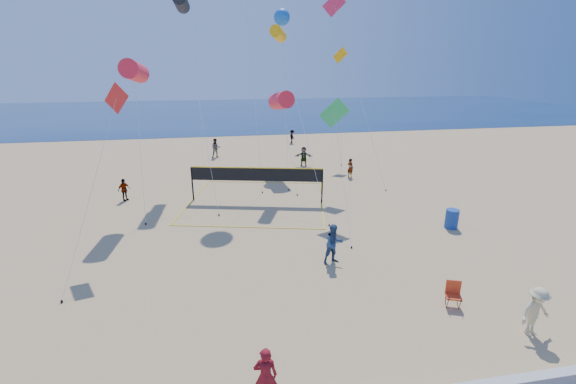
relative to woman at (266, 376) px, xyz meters
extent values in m
plane|color=tan|center=(1.47, 2.01, -0.84)|extent=(120.00, 120.00, 0.00)
cube|color=navy|center=(1.47, 64.01, -0.83)|extent=(140.00, 50.00, 0.03)
imported|color=maroon|center=(0.00, 0.00, 0.00)|extent=(0.66, 0.47, 1.68)
imported|color=navy|center=(3.83, 6.82, 0.06)|extent=(0.99, 0.83, 1.80)
imported|color=#D1C18B|center=(8.82, 1.11, 0.01)|extent=(1.18, 0.80, 1.70)
imported|color=gray|center=(-7.00, 17.02, -0.12)|extent=(0.83, 0.86, 1.45)
imported|color=gray|center=(6.18, 23.65, -0.02)|extent=(1.59, 0.83, 1.64)
imported|color=gray|center=(8.96, 19.59, -0.10)|extent=(0.58, 0.65, 1.48)
imported|color=gray|center=(-1.21, 28.07, 0.05)|extent=(0.93, 0.76, 1.78)
imported|color=gray|center=(7.06, 33.56, -0.12)|extent=(0.76, 1.04, 1.44)
cube|color=red|center=(7.14, 2.91, -0.42)|extent=(0.65, 0.63, 0.06)
cube|color=red|center=(7.21, 3.11, -0.14)|extent=(0.50, 0.23, 0.52)
cylinder|color=black|center=(6.88, 2.82, -0.61)|extent=(0.12, 0.25, 0.67)
cylinder|color=black|center=(7.02, 3.17, -0.61)|extent=(0.12, 0.25, 0.67)
cylinder|color=black|center=(7.26, 2.66, -0.61)|extent=(0.12, 0.25, 0.67)
cylinder|color=black|center=(7.40, 3.01, -0.61)|extent=(0.12, 0.25, 0.67)
cylinder|color=navy|center=(11.15, 9.40, -0.33)|extent=(0.89, 0.89, 1.02)
cylinder|color=black|center=(-2.68, 16.30, 0.26)|extent=(0.10, 0.10, 2.19)
cylinder|color=black|center=(5.31, 14.37, 0.26)|extent=(0.10, 0.10, 2.19)
cube|color=black|center=(1.32, 15.33, 0.94)|extent=(8.00, 1.95, 0.82)
cube|color=yellow|center=(1.32, 15.33, 1.38)|extent=(8.00, 1.96, 0.06)
cube|color=yellow|center=(0.35, 11.33, -0.83)|extent=(8.20, 2.03, 0.02)
cube|color=yellow|center=(2.28, 19.33, -0.83)|extent=(8.20, 2.03, 0.02)
cylinder|color=red|center=(-5.19, 15.39, 7.12)|extent=(1.20, 2.55, 1.36)
cylinder|color=silver|center=(-5.12, 14.05, 3.17)|extent=(0.16, 2.70, 7.92)
cylinder|color=black|center=(-5.05, 12.70, -0.79)|extent=(0.08, 0.08, 0.10)
cylinder|color=black|center=(-2.83, 21.35, 11.40)|extent=(1.01, 2.25, 1.21)
cylinder|color=silver|center=(-1.97, 17.32, 5.30)|extent=(1.75, 8.08, 12.20)
cylinder|color=black|center=(-1.10, 13.29, -0.79)|extent=(0.08, 0.08, 0.10)
cylinder|color=#FEB60D|center=(3.41, 19.43, 9.39)|extent=(1.41, 2.04, 1.03)
cylinder|color=silver|center=(4.09, 15.09, 4.30)|extent=(1.38, 8.69, 10.19)
cylinder|color=black|center=(4.77, 10.75, -0.79)|extent=(0.08, 0.08, 0.10)
cube|color=red|center=(-5.23, 10.84, 6.05)|extent=(1.25, 0.79, 1.44)
cylinder|color=silver|center=(-6.05, 8.25, 2.63)|extent=(1.66, 5.19, 6.85)
cylinder|color=black|center=(-6.87, 5.67, -0.79)|extent=(0.08, 0.08, 0.10)
cube|color=green|center=(5.56, 13.13, 4.92)|extent=(1.64, 0.59, 1.71)
cylinder|color=silver|center=(5.33, 10.56, 2.06)|extent=(0.48, 5.14, 5.72)
cylinder|color=black|center=(5.09, 8.00, -0.79)|extent=(0.08, 0.08, 0.10)
cube|color=#D62955|center=(7.65, 21.02, 11.48)|extent=(1.71, 0.29, 1.69)
cylinder|color=silver|center=(8.98, 18.46, 5.34)|extent=(2.68, 5.15, 12.28)
cylinder|color=black|center=(10.31, 15.89, -0.79)|extent=(0.08, 0.08, 0.10)
cylinder|color=silver|center=(1.54, 18.35, 6.52)|extent=(0.62, 2.80, 14.63)
cylinder|color=black|center=(1.85, 16.96, -0.79)|extent=(0.08, 0.08, 0.10)
sphere|color=blue|center=(4.78, 26.27, 11.14)|extent=(1.57, 1.57, 1.32)
cylinder|color=silver|center=(4.26, 21.76, 5.17)|extent=(1.05, 9.03, 11.94)
cylinder|color=black|center=(3.74, 17.25, -0.79)|extent=(0.08, 0.08, 0.10)
cylinder|color=silver|center=(-2.16, 23.09, 6.81)|extent=(0.06, 3.28, 15.20)
cylinder|color=black|center=(-2.14, 21.46, -0.79)|extent=(0.08, 0.08, 0.10)
cube|color=#FEB60D|center=(9.80, 25.97, 8.20)|extent=(1.39, 0.26, 1.39)
cylinder|color=silver|center=(9.62, 24.55, 3.71)|extent=(0.39, 2.85, 9.00)
cylinder|color=black|center=(9.43, 23.14, -0.79)|extent=(0.08, 0.08, 0.10)
cylinder|color=red|center=(4.03, 22.27, 4.80)|extent=(1.67, 3.24, 1.70)
cylinder|color=silver|center=(4.05, 19.14, 2.00)|extent=(0.06, 6.26, 5.60)
cylinder|color=black|center=(4.07, 16.01, -0.79)|extent=(0.08, 0.08, 0.10)
camera|label=1|loc=(-0.81, -7.74, 7.53)|focal=24.00mm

